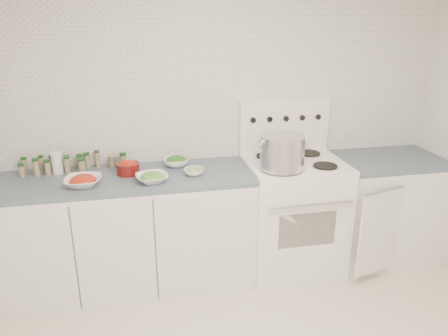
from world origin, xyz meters
TOP-DOWN VIEW (x-y plane):
  - room_walls at (0.00, 0.00)m, footprint 3.54×3.04m
  - counter_left at (-0.82, 1.19)m, footprint 1.85×0.62m
  - stove at (0.48, 1.19)m, footprint 0.76×0.70m
  - counter_right at (1.30, 1.19)m, footprint 0.89×0.74m
  - stock_pot at (0.31, 1.02)m, footprint 0.35×0.33m
  - bowl_tomato at (-1.11, 1.07)m, footprint 0.27×0.27m
  - bowl_snowpea at (-0.64, 1.05)m, footprint 0.27×0.27m
  - bowl_broccoli at (-0.44, 1.36)m, footprint 0.23×0.23m
  - bowl_zucchini at (-0.33, 1.13)m, footprint 0.18×0.18m
  - bowl_pepper at (-0.81, 1.25)m, footprint 0.17×0.17m
  - salt_canister at (-1.32, 1.37)m, footprint 0.09×0.09m
  - tin_can at (-0.92, 1.41)m, footprint 0.10×0.10m
  - spice_cluster at (-1.26, 1.40)m, footprint 0.77×0.16m

SIDE VIEW (x-z plane):
  - counter_right at x=1.30m, z-range 0.00..0.90m
  - counter_left at x=-0.82m, z-range 0.00..0.90m
  - stove at x=0.48m, z-range -0.18..1.18m
  - bowl_zucchini at x=-0.33m, z-range 0.90..0.96m
  - bowl_snowpea at x=-0.64m, z-range 0.89..0.97m
  - bowl_tomato at x=-1.11m, z-range 0.89..0.98m
  - bowl_broccoli at x=-0.44m, z-range 0.90..0.98m
  - tin_can at x=-0.92m, z-range 0.90..1.00m
  - bowl_pepper at x=-0.81m, z-range 0.90..1.00m
  - spice_cluster at x=-1.26m, z-range 0.89..1.03m
  - salt_canister at x=-1.32m, z-range 0.90..1.06m
  - stock_pot at x=0.31m, z-range 0.96..1.21m
  - room_walls at x=0.00m, z-range 0.30..2.82m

